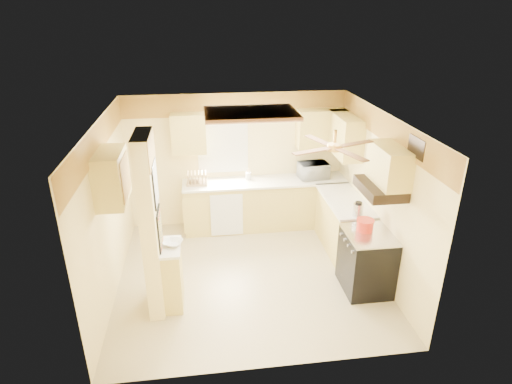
{
  "coord_description": "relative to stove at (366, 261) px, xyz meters",
  "views": [
    {
      "loc": [
        -0.64,
        -5.62,
        3.89
      ],
      "look_at": [
        0.16,
        0.35,
        1.27
      ],
      "focal_mm": 30.0,
      "sensor_mm": 36.0,
      "label": 1
    }
  ],
  "objects": [
    {
      "name": "lower_cabinets_back",
      "position": [
        -1.17,
        2.15,
        -0.01
      ],
      "size": [
        3.0,
        0.6,
        0.9
      ],
      "primitive_type": "cube",
      "color": "#DAC664",
      "rests_on": "floor"
    },
    {
      "name": "range_hood",
      "position": [
        0.07,
        0.0,
        1.16
      ],
      "size": [
        0.5,
        0.76,
        0.14
      ],
      "primitive_type": "cube",
      "color": "black",
      "rests_on": "upper_cab_over_stove"
    },
    {
      "name": "wall_back",
      "position": [
        -1.67,
        2.45,
        0.79
      ],
      "size": [
        4.0,
        0.0,
        4.0
      ],
      "primitive_type": "plane",
      "rotation": [
        1.57,
        0.0,
        0.0
      ],
      "color": "#FEE69B",
      "rests_on": "floor"
    },
    {
      "name": "bowl",
      "position": [
        -2.76,
        0.02,
        0.51
      ],
      "size": [
        0.32,
        0.32,
        0.06
      ],
      "primitive_type": "imported",
      "rotation": [
        0.0,
        0.0,
        -0.39
      ],
      "color": "white",
      "rests_on": "ledge_top"
    },
    {
      "name": "ceiling_light_panel",
      "position": [
        -1.57,
        1.05,
        2.0
      ],
      "size": [
        1.35,
        0.95,
        0.06
      ],
      "color": "brown",
      "rests_on": "ceiling"
    },
    {
      "name": "upper_cab_left_wall",
      "position": [
        -3.49,
        0.3,
        1.39
      ],
      "size": [
        0.35,
        0.75,
        0.7
      ],
      "primitive_type": "cube",
      "color": "#DAC664",
      "rests_on": "wall_left"
    },
    {
      "name": "partition_column",
      "position": [
        -3.02,
        0.0,
        0.79
      ],
      "size": [
        0.2,
        0.7,
        2.5
      ],
      "primitive_type": "cube",
      "color": "#FEE69B",
      "rests_on": "floor"
    },
    {
      "name": "dish_rack",
      "position": [
        -2.42,
        2.15,
        0.56
      ],
      "size": [
        0.39,
        0.3,
        0.21
      ],
      "color": "tan",
      "rests_on": "countertop_back"
    },
    {
      "name": "wall_front",
      "position": [
        -1.67,
        -1.35,
        0.79
      ],
      "size": [
        4.0,
        0.0,
        4.0
      ],
      "primitive_type": "plane",
      "rotation": [
        -1.57,
        0.0,
        0.0
      ],
      "color": "#FEE69B",
      "rests_on": "floor"
    },
    {
      "name": "utensil_crock",
      "position": [
        -1.47,
        2.24,
        0.55
      ],
      "size": [
        0.11,
        0.11,
        0.21
      ],
      "color": "white",
      "rests_on": "countertop_back"
    },
    {
      "name": "vent_grate",
      "position": [
        0.31,
        -0.35,
        1.84
      ],
      "size": [
        0.02,
        0.4,
        0.25
      ],
      "primitive_type": "cube",
      "color": "black",
      "rests_on": "wall_right"
    },
    {
      "name": "upper_cab_right",
      "position": [
        0.16,
        1.8,
        1.39
      ],
      "size": [
        0.35,
        1.0,
        0.7
      ],
      "primitive_type": "cube",
      "color": "#DAC664",
      "rests_on": "wall_right"
    },
    {
      "name": "upper_cab_over_stove",
      "position": [
        0.16,
        0.0,
        1.49
      ],
      "size": [
        0.35,
        0.76,
        0.52
      ],
      "primitive_type": "cube",
      "color": "#DAC664",
      "rests_on": "wall_right"
    },
    {
      "name": "kettle",
      "position": [
        0.01,
        0.53,
        0.59
      ],
      "size": [
        0.15,
        0.15,
        0.24
      ],
      "color": "silver",
      "rests_on": "countertop_right"
    },
    {
      "name": "lower_cabinets_right",
      "position": [
        0.03,
        1.15,
        -0.01
      ],
      "size": [
        0.6,
        1.4,
        0.9
      ],
      "primitive_type": "cube",
      "color": "#DAC664",
      "rests_on": "floor"
    },
    {
      "name": "dutch_oven",
      "position": [
        -0.03,
        0.12,
        0.54
      ],
      "size": [
        0.26,
        0.26,
        0.17
      ],
      "color": "red",
      "rests_on": "stove"
    },
    {
      "name": "window",
      "position": [
        -1.92,
        2.44,
        1.09
      ],
      "size": [
        0.92,
        0.02,
        1.02
      ],
      "color": "white",
      "rests_on": "wall_back"
    },
    {
      "name": "floor",
      "position": [
        -1.67,
        0.55,
        -0.46
      ],
      "size": [
        4.0,
        4.0,
        0.0
      ],
      "primitive_type": "plane",
      "color": "#C4B188",
      "rests_on": "ground"
    },
    {
      "name": "stove",
      "position": [
        0.0,
        0.0,
        0.0
      ],
      "size": [
        0.68,
        0.77,
        0.92
      ],
      "color": "black",
      "rests_on": "floor"
    },
    {
      "name": "poster_nashville",
      "position": [
        -2.91,
        0.0,
        0.74
      ],
      "size": [
        0.02,
        0.42,
        0.57
      ],
      "color": "black",
      "rests_on": "partition_column"
    },
    {
      "name": "microwave",
      "position": [
        -0.27,
        2.16,
        0.63
      ],
      "size": [
        0.57,
        0.42,
        0.3
      ],
      "primitive_type": "imported",
      "rotation": [
        0.0,
        0.0,
        3.26
      ],
      "color": "white",
      "rests_on": "countertop_back"
    },
    {
      "name": "ledge_top",
      "position": [
        -2.8,
        0.0,
        0.46
      ],
      "size": [
        0.28,
        0.58,
        0.04
      ],
      "primitive_type": "cube",
      "color": "silver",
      "rests_on": "partition_ledge"
    },
    {
      "name": "wall_left",
      "position": [
        -3.67,
        0.55,
        0.79
      ],
      "size": [
        0.0,
        3.8,
        3.8
      ],
      "primitive_type": "plane",
      "rotation": [
        1.57,
        0.0,
        1.57
      ],
      "color": "#FEE69B",
      "rests_on": "floor"
    },
    {
      "name": "wall_right",
      "position": [
        0.33,
        0.55,
        0.79
      ],
      "size": [
        0.0,
        3.8,
        3.8
      ],
      "primitive_type": "plane",
      "rotation": [
        1.57,
        0.0,
        -1.57
      ],
      "color": "#FEE69B",
      "rests_on": "floor"
    },
    {
      "name": "dishwasher_panel",
      "position": [
        -1.92,
        1.84,
        -0.03
      ],
      "size": [
        0.58,
        0.02,
        0.8
      ],
      "primitive_type": "cube",
      "color": "white",
      "rests_on": "lower_cabinets_back"
    },
    {
      "name": "ceiling",
      "position": [
        -1.67,
        0.55,
        2.04
      ],
      "size": [
        4.0,
        4.0,
        0.0
      ],
      "primitive_type": "plane",
      "rotation": [
        3.14,
        0.0,
        0.0
      ],
      "color": "white",
      "rests_on": "wall_back"
    },
    {
      "name": "ceiling_fan",
      "position": [
        -0.67,
        -0.15,
        1.83
      ],
      "size": [
        1.15,
        1.15,
        0.26
      ],
      "color": "gold",
      "rests_on": "ceiling"
    },
    {
      "name": "wallpaper_border",
      "position": [
        -1.67,
        2.43,
        1.84
      ],
      "size": [
        4.0,
        0.02,
        0.4
      ],
      "primitive_type": "cube",
      "color": "gold",
      "rests_on": "wall_back"
    },
    {
      "name": "upper_cab_back_right",
      "position": [
        -0.12,
        2.27,
        1.39
      ],
      "size": [
        0.9,
        0.35,
        0.7
      ],
      "primitive_type": "cube",
      "color": "#DAC664",
      "rests_on": "wall_back"
    },
    {
      "name": "partition_ledge",
      "position": [
        -2.8,
        0.0,
        -0.01
      ],
      "size": [
        0.25,
        0.55,
        0.9
      ],
      "primitive_type": "cube",
      "color": "#DAC664",
      "rests_on": "floor"
    },
    {
      "name": "countertop_back",
      "position": [
        -1.17,
        2.14,
        0.46
      ],
      "size": [
        3.04,
        0.64,
        0.04
      ],
      "primitive_type": "cube",
      "color": "silver",
      "rests_on": "lower_cabinets_back"
    },
    {
      "name": "poster_menu",
      "position": [
        -2.91,
        0.0,
        1.39
      ],
      "size": [
        0.02,
        0.42,
        0.57
      ],
      "color": "black",
      "rests_on": "partition_column"
    },
    {
      "name": "upper_cab_back_left",
      "position": [
        -2.52,
        2.27,
        1.39
      ],
      "size": [
        0.6,
        0.35,
        0.7
      ],
      "primitive_type": "cube",
      "color": "#DAC664",
      "rests_on": "wall_back"
    },
    {
      "name": "countertop_right",
      "position": [
        0.02,
        1.15,
        0.46
      ],
      "size": [
        0.64,
        1.44,
        0.04
      ],
      "primitive_type": "cube",
      "color": "silver",
      "rests_on": "lower_cabinets_right"
    }
  ]
}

